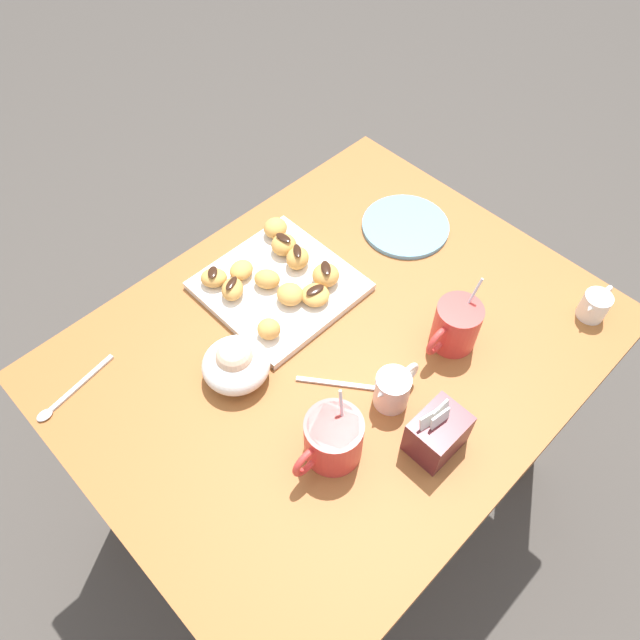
{
  "coord_description": "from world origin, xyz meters",
  "views": [
    {
      "loc": [
        0.46,
        0.42,
        1.63
      ],
      "look_at": [
        -0.0,
        -0.05,
        0.73
      ],
      "focal_mm": 33.88,
      "sensor_mm": 36.0,
      "label": 1
    }
  ],
  "objects_px": {
    "cream_pitcher_white": "(393,389)",
    "beignet_1": "(241,270)",
    "beignet_6": "(267,279)",
    "beignet_7": "(284,245)",
    "beignet_9": "(232,289)",
    "coffee_mug_red_right": "(332,438)",
    "beignet_5": "(315,295)",
    "coffee_mug_red_left": "(456,325)",
    "beignet_10": "(214,278)",
    "beignet_0": "(275,228)",
    "beignet_4": "(298,258)",
    "pastry_plate_square": "(279,286)",
    "beignet_3": "(269,329)",
    "beignet_2": "(290,295)",
    "beignet_8": "(326,275)",
    "dining_table": "(336,381)",
    "chocolate_sauce_pitcher": "(595,304)",
    "sugar_caddy": "(437,433)",
    "ice_cream_bowl": "(236,363)",
    "saucer_sky_left": "(405,226)"
  },
  "relations": [
    {
      "from": "cream_pitcher_white",
      "to": "beignet_1",
      "type": "distance_m",
      "value": 0.39
    },
    {
      "from": "cream_pitcher_white",
      "to": "beignet_6",
      "type": "distance_m",
      "value": 0.33
    },
    {
      "from": "beignet_7",
      "to": "beignet_9",
      "type": "height_order",
      "value": "beignet_7"
    },
    {
      "from": "coffee_mug_red_right",
      "to": "beignet_5",
      "type": "bearing_deg",
      "value": -129.06
    },
    {
      "from": "coffee_mug_red_left",
      "to": "beignet_10",
      "type": "distance_m",
      "value": 0.47
    },
    {
      "from": "beignet_0",
      "to": "beignet_4",
      "type": "height_order",
      "value": "beignet_4"
    },
    {
      "from": "pastry_plate_square",
      "to": "beignet_3",
      "type": "bearing_deg",
      "value": 39.64
    },
    {
      "from": "coffee_mug_red_right",
      "to": "beignet_2",
      "type": "height_order",
      "value": "coffee_mug_red_right"
    },
    {
      "from": "beignet_6",
      "to": "beignet_9",
      "type": "xyz_separation_m",
      "value": [
        0.06,
        -0.03,
        -0.0
      ]
    },
    {
      "from": "beignet_8",
      "to": "beignet_5",
      "type": "bearing_deg",
      "value": 20.86
    },
    {
      "from": "beignet_4",
      "to": "beignet_8",
      "type": "relative_size",
      "value": 0.97
    },
    {
      "from": "dining_table",
      "to": "coffee_mug_red_left",
      "type": "bearing_deg",
      "value": 137.18
    },
    {
      "from": "coffee_mug_red_right",
      "to": "beignet_8",
      "type": "bearing_deg",
      "value": -133.08
    },
    {
      "from": "beignet_5",
      "to": "chocolate_sauce_pitcher",
      "type": "bearing_deg",
      "value": 132.99
    },
    {
      "from": "beignet_9",
      "to": "coffee_mug_red_right",
      "type": "bearing_deg",
      "value": 76.08
    },
    {
      "from": "pastry_plate_square",
      "to": "beignet_2",
      "type": "bearing_deg",
      "value": 73.76
    },
    {
      "from": "chocolate_sauce_pitcher",
      "to": "beignet_1",
      "type": "xyz_separation_m",
      "value": [
        0.42,
        -0.53,
        -0.0
      ]
    },
    {
      "from": "beignet_2",
      "to": "beignet_7",
      "type": "height_order",
      "value": "beignet_7"
    },
    {
      "from": "chocolate_sauce_pitcher",
      "to": "beignet_0",
      "type": "distance_m",
      "value": 0.64
    },
    {
      "from": "dining_table",
      "to": "beignet_3",
      "type": "distance_m",
      "value": 0.21
    },
    {
      "from": "beignet_0",
      "to": "beignet_8",
      "type": "relative_size",
      "value": 0.95
    },
    {
      "from": "coffee_mug_red_left",
      "to": "sugar_caddy",
      "type": "distance_m",
      "value": 0.21
    },
    {
      "from": "chocolate_sauce_pitcher",
      "to": "beignet_3",
      "type": "xyz_separation_m",
      "value": [
        0.48,
        -0.38,
        0.0
      ]
    },
    {
      "from": "beignet_6",
      "to": "dining_table",
      "type": "bearing_deg",
      "value": 91.91
    },
    {
      "from": "beignet_9",
      "to": "ice_cream_bowl",
      "type": "bearing_deg",
      "value": 52.54
    },
    {
      "from": "saucer_sky_left",
      "to": "beignet_10",
      "type": "xyz_separation_m",
      "value": [
        0.39,
        -0.15,
        0.03
      ]
    },
    {
      "from": "cream_pitcher_white",
      "to": "beignet_0",
      "type": "height_order",
      "value": "cream_pitcher_white"
    },
    {
      "from": "sugar_caddy",
      "to": "beignet_8",
      "type": "xyz_separation_m",
      "value": [
        -0.11,
        -0.36,
        -0.01
      ]
    },
    {
      "from": "ice_cream_bowl",
      "to": "saucer_sky_left",
      "type": "bearing_deg",
      "value": -176.34
    },
    {
      "from": "beignet_0",
      "to": "beignet_3",
      "type": "distance_m",
      "value": 0.26
    },
    {
      "from": "pastry_plate_square",
      "to": "beignet_6",
      "type": "height_order",
      "value": "beignet_6"
    },
    {
      "from": "coffee_mug_red_left",
      "to": "beignet_2",
      "type": "height_order",
      "value": "coffee_mug_red_left"
    },
    {
      "from": "coffee_mug_red_right",
      "to": "saucer_sky_left",
      "type": "relative_size",
      "value": 0.77
    },
    {
      "from": "beignet_1",
      "to": "beignet_4",
      "type": "distance_m",
      "value": 0.11
    },
    {
      "from": "pastry_plate_square",
      "to": "cream_pitcher_white",
      "type": "relative_size",
      "value": 2.56
    },
    {
      "from": "beignet_3",
      "to": "sugar_caddy",
      "type": "bearing_deg",
      "value": 98.82
    },
    {
      "from": "beignet_4",
      "to": "beignet_6",
      "type": "bearing_deg",
      "value": -2.59
    },
    {
      "from": "beignet_1",
      "to": "beignet_3",
      "type": "height_order",
      "value": "beignet_3"
    },
    {
      "from": "saucer_sky_left",
      "to": "beignet_2",
      "type": "distance_m",
      "value": 0.32
    },
    {
      "from": "dining_table",
      "to": "beignet_6",
      "type": "height_order",
      "value": "beignet_6"
    },
    {
      "from": "beignet_2",
      "to": "beignet_3",
      "type": "xyz_separation_m",
      "value": [
        0.08,
        0.03,
        0.0
      ]
    },
    {
      "from": "ice_cream_bowl",
      "to": "beignet_7",
      "type": "xyz_separation_m",
      "value": [
        -0.25,
        -0.15,
        -0.0
      ]
    },
    {
      "from": "pastry_plate_square",
      "to": "beignet_1",
      "type": "height_order",
      "value": "beignet_1"
    },
    {
      "from": "beignet_4",
      "to": "coffee_mug_red_right",
      "type": "bearing_deg",
      "value": 54.77
    },
    {
      "from": "pastry_plate_square",
      "to": "coffee_mug_red_left",
      "type": "xyz_separation_m",
      "value": [
        -0.14,
        0.32,
        0.04
      ]
    },
    {
      "from": "beignet_0",
      "to": "beignet_8",
      "type": "distance_m",
      "value": 0.17
    },
    {
      "from": "dining_table",
      "to": "beignet_7",
      "type": "bearing_deg",
      "value": -108.55
    },
    {
      "from": "saucer_sky_left",
      "to": "sugar_caddy",
      "type": "bearing_deg",
      "value": 46.1
    },
    {
      "from": "cream_pitcher_white",
      "to": "sugar_caddy",
      "type": "xyz_separation_m",
      "value": [
        0.01,
        0.1,
        0.0
      ]
    },
    {
      "from": "dining_table",
      "to": "saucer_sky_left",
      "type": "relative_size",
      "value": 5.25
    }
  ]
}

